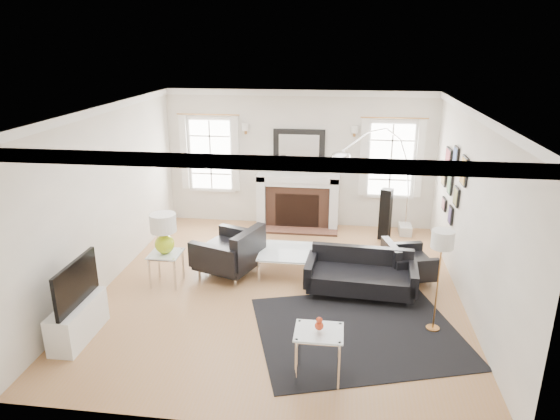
# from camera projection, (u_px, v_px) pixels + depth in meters

# --- Properties ---
(floor) EXTENTS (6.00, 6.00, 0.00)m
(floor) POSITION_uv_depth(u_px,v_px,m) (281.00, 288.00, 7.88)
(floor) COLOR #A77546
(floor) RESTS_ON ground
(back_wall) EXTENTS (5.50, 0.04, 2.80)m
(back_wall) POSITION_uv_depth(u_px,v_px,m) (299.00, 159.00, 10.25)
(back_wall) COLOR beige
(back_wall) RESTS_ON floor
(front_wall) EXTENTS (5.50, 0.04, 2.80)m
(front_wall) POSITION_uv_depth(u_px,v_px,m) (239.00, 304.00, 4.62)
(front_wall) COLOR beige
(front_wall) RESTS_ON floor
(left_wall) EXTENTS (0.04, 6.00, 2.80)m
(left_wall) POSITION_uv_depth(u_px,v_px,m) (106.00, 197.00, 7.77)
(left_wall) COLOR beige
(left_wall) RESTS_ON floor
(right_wall) EXTENTS (0.04, 6.00, 2.80)m
(right_wall) POSITION_uv_depth(u_px,v_px,m) (472.00, 212.00, 7.10)
(right_wall) COLOR beige
(right_wall) RESTS_ON floor
(ceiling) EXTENTS (5.50, 6.00, 0.02)m
(ceiling) POSITION_uv_depth(u_px,v_px,m) (281.00, 109.00, 6.98)
(ceiling) COLOR white
(ceiling) RESTS_ON back_wall
(crown_molding) EXTENTS (5.50, 6.00, 0.12)m
(crown_molding) POSITION_uv_depth(u_px,v_px,m) (281.00, 114.00, 7.00)
(crown_molding) COLOR white
(crown_molding) RESTS_ON back_wall
(fireplace) EXTENTS (1.70, 0.69, 1.11)m
(fireplace) POSITION_uv_depth(u_px,v_px,m) (298.00, 202.00, 10.33)
(fireplace) COLOR white
(fireplace) RESTS_ON floor
(mantel_mirror) EXTENTS (1.05, 0.07, 0.75)m
(mantel_mirror) POSITION_uv_depth(u_px,v_px,m) (299.00, 148.00, 10.13)
(mantel_mirror) COLOR black
(mantel_mirror) RESTS_ON back_wall
(window_left) EXTENTS (1.24, 0.15, 1.62)m
(window_left) POSITION_uv_depth(u_px,v_px,m) (211.00, 155.00, 10.40)
(window_left) COLOR white
(window_left) RESTS_ON back_wall
(window_right) EXTENTS (1.24, 0.15, 1.62)m
(window_right) POSITION_uv_depth(u_px,v_px,m) (391.00, 160.00, 9.96)
(window_right) COLOR white
(window_right) RESTS_ON back_wall
(gallery_wall) EXTENTS (0.04, 1.73, 1.29)m
(gallery_wall) POSITION_uv_depth(u_px,v_px,m) (453.00, 179.00, 8.28)
(gallery_wall) COLOR black
(gallery_wall) RESTS_ON right_wall
(tv_unit) EXTENTS (0.35, 1.00, 1.09)m
(tv_unit) POSITION_uv_depth(u_px,v_px,m) (78.00, 315.00, 6.48)
(tv_unit) COLOR white
(tv_unit) RESTS_ON floor
(area_rug) EXTENTS (3.16, 2.86, 0.01)m
(area_rug) POSITION_uv_depth(u_px,v_px,m) (358.00, 331.00, 6.71)
(area_rug) COLOR black
(area_rug) RESTS_ON floor
(sofa) EXTENTS (1.71, 0.87, 0.54)m
(sofa) POSITION_uv_depth(u_px,v_px,m) (361.00, 275.00, 7.67)
(sofa) COLOR black
(sofa) RESTS_ON floor
(armchair_left) EXTENTS (1.19, 1.26, 0.68)m
(armchair_left) POSITION_uv_depth(u_px,v_px,m) (232.00, 253.00, 8.26)
(armchair_left) COLOR black
(armchair_left) RESTS_ON floor
(armchair_right) EXTENTS (0.89, 0.95, 0.54)m
(armchair_right) POSITION_uv_depth(u_px,v_px,m) (405.00, 263.00, 8.06)
(armchair_right) COLOR black
(armchair_right) RESTS_ON floor
(coffee_table) EXTENTS (0.89, 0.89, 0.39)m
(coffee_table) POSITION_uv_depth(u_px,v_px,m) (286.00, 253.00, 8.31)
(coffee_table) COLOR silver
(coffee_table) RESTS_ON floor
(side_table_left) EXTENTS (0.49, 0.49, 0.54)m
(side_table_left) POSITION_uv_depth(u_px,v_px,m) (166.00, 259.00, 7.90)
(side_table_left) COLOR silver
(side_table_left) RESTS_ON floor
(nesting_table) EXTENTS (0.55, 0.46, 0.61)m
(nesting_table) POSITION_uv_depth(u_px,v_px,m) (319.00, 340.00, 5.66)
(nesting_table) COLOR silver
(nesting_table) RESTS_ON floor
(gourd_lamp) EXTENTS (0.41, 0.41, 0.65)m
(gourd_lamp) POSITION_uv_depth(u_px,v_px,m) (164.00, 231.00, 7.75)
(gourd_lamp) COLOR #B1D21A
(gourd_lamp) RESTS_ON side_table_left
(orange_vase) EXTENTS (0.10, 0.10, 0.16)m
(orange_vase) POSITION_uv_depth(u_px,v_px,m) (319.00, 324.00, 5.59)
(orange_vase) COLOR red
(orange_vase) RESTS_ON nesting_table
(arc_floor_lamp) EXTENTS (1.62, 1.50, 2.30)m
(arc_floor_lamp) POSITION_uv_depth(u_px,v_px,m) (376.00, 181.00, 9.25)
(arc_floor_lamp) COLOR silver
(arc_floor_lamp) RESTS_ON floor
(stick_floor_lamp) EXTENTS (0.29, 0.29, 1.43)m
(stick_floor_lamp) POSITION_uv_depth(u_px,v_px,m) (442.00, 245.00, 6.37)
(stick_floor_lamp) COLOR #BA7E40
(stick_floor_lamp) RESTS_ON floor
(speaker_tower) EXTENTS (0.26, 0.26, 1.02)m
(speaker_tower) POSITION_uv_depth(u_px,v_px,m) (385.00, 214.00, 9.70)
(speaker_tower) COLOR black
(speaker_tower) RESTS_ON floor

